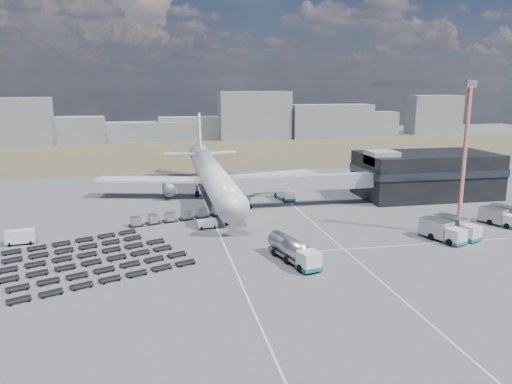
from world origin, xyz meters
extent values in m
plane|color=#565659|center=(0.00, 0.00, 0.00)|extent=(420.00, 420.00, 0.00)
cube|color=brown|center=(0.00, 110.00, 0.01)|extent=(420.00, 90.00, 0.01)
cube|color=silver|center=(-2.00, 5.00, 0.01)|extent=(0.25, 110.00, 0.01)
cube|color=silver|center=(16.00, 5.00, 0.01)|extent=(0.25, 110.00, 0.01)
cube|color=silver|center=(25.00, -8.00, 0.01)|extent=(40.00, 0.25, 0.01)
cube|color=black|center=(48.00, 24.00, 5.00)|extent=(30.00, 16.00, 10.00)
cube|color=#262D38|center=(48.00, 24.00, 6.20)|extent=(30.40, 16.40, 1.60)
cube|color=#939399|center=(36.00, 22.00, 9.50)|extent=(6.00, 6.00, 3.00)
cube|color=#939399|center=(18.10, 20.50, 5.10)|extent=(29.80, 3.00, 3.00)
cube|color=#939399|center=(4.70, 20.00, 5.10)|extent=(4.00, 3.60, 3.40)
cylinder|color=slate|center=(6.20, 20.50, 2.55)|extent=(0.70, 0.70, 5.10)
cylinder|color=black|center=(6.20, 20.50, 0.45)|extent=(1.40, 0.90, 1.40)
cylinder|color=white|center=(0.00, 30.00, 5.30)|extent=(5.60, 48.00, 5.60)
cone|color=white|center=(0.00, 3.50, 5.30)|extent=(5.60, 5.00, 5.60)
cone|color=white|center=(0.00, 58.00, 6.10)|extent=(5.60, 8.00, 5.60)
cube|color=black|center=(0.00, 5.50, 6.10)|extent=(2.20, 2.00, 0.80)
cube|color=white|center=(-13.00, 35.00, 4.10)|extent=(25.59, 11.38, 0.50)
cube|color=white|center=(13.00, 35.00, 4.10)|extent=(25.59, 11.38, 0.50)
cylinder|color=slate|center=(-9.50, 33.00, 2.40)|extent=(3.00, 5.00, 3.00)
cylinder|color=slate|center=(9.50, 33.00, 2.40)|extent=(3.00, 5.00, 3.00)
cube|color=white|center=(-5.50, 60.00, 6.50)|extent=(9.49, 5.63, 0.35)
cube|color=white|center=(5.50, 60.00, 6.50)|extent=(9.49, 5.63, 0.35)
cube|color=white|center=(0.00, 61.00, 11.80)|extent=(0.50, 9.06, 11.45)
cylinder|color=slate|center=(0.00, 9.00, 1.25)|extent=(0.50, 0.50, 2.50)
cylinder|color=slate|center=(-3.20, 34.00, 1.25)|extent=(0.60, 0.60, 2.50)
cylinder|color=slate|center=(3.20, 34.00, 1.25)|extent=(0.60, 0.60, 2.50)
cylinder|color=black|center=(0.00, 9.00, 0.50)|extent=(0.50, 1.20, 1.20)
cube|color=gray|center=(-57.15, 148.17, 5.76)|extent=(47.25, 12.00, 11.52)
cube|color=gray|center=(-18.84, 154.54, 4.19)|extent=(45.33, 12.00, 8.38)
cube|color=gray|center=(4.61, 156.06, 5.16)|extent=(29.64, 12.00, 10.31)
cube|color=gray|center=(33.43, 149.69, 10.97)|extent=(32.67, 12.00, 21.95)
cube|color=gray|center=(70.05, 148.20, 7.90)|extent=(38.55, 12.00, 15.80)
cube|color=gray|center=(98.67, 156.40, 5.85)|extent=(15.04, 12.00, 11.69)
cube|color=gray|center=(128.70, 157.33, 9.82)|extent=(26.33, 12.00, 19.63)
cube|color=white|center=(7.80, -15.85, 1.59)|extent=(3.22, 3.22, 2.52)
cube|color=#147470|center=(7.80, -15.85, 0.60)|extent=(3.36, 3.36, 0.55)
cylinder|color=#A6A6AA|center=(6.42, -10.65, 2.08)|extent=(4.76, 8.66, 2.74)
cube|color=slate|center=(6.42, -10.65, 0.82)|extent=(4.66, 8.63, 0.38)
cylinder|color=black|center=(6.84, -12.24, 0.55)|extent=(3.07, 1.90, 1.21)
cube|color=white|center=(-3.66, 8.00, 0.76)|extent=(3.60, 2.25, 1.53)
cube|color=white|center=(-33.98, 4.85, 1.16)|extent=(4.62, 2.63, 2.33)
cube|color=white|center=(15.65, 27.31, 1.70)|extent=(3.36, 6.64, 2.97)
cube|color=#147470|center=(15.65, 27.31, 0.48)|extent=(3.48, 6.76, 0.48)
cube|color=white|center=(34.27, -9.41, 1.44)|extent=(3.23, 3.16, 2.43)
cube|color=#147470|center=(34.27, -9.41, 0.50)|extent=(3.37, 3.30, 0.50)
cube|color=#A6A6AA|center=(32.94, -5.77, 1.88)|extent=(4.24, 5.69, 2.88)
cube|color=white|center=(37.81, -8.12, 1.44)|extent=(3.23, 3.16, 2.43)
cube|color=#147470|center=(37.81, -8.12, 0.50)|extent=(3.37, 3.30, 0.50)
cube|color=#A6A6AA|center=(36.48, -4.49, 1.88)|extent=(4.24, 5.69, 2.88)
cube|color=white|center=(49.56, -2.80, 1.29)|extent=(2.97, 2.92, 2.18)
cube|color=#147470|center=(49.56, -2.80, 0.45)|extent=(3.10, 3.05, 0.45)
cube|color=#A6A6AA|center=(48.14, 0.36, 1.68)|extent=(4.03, 5.12, 2.57)
cube|color=#A6A6AA|center=(51.21, 1.74, 1.68)|extent=(4.03, 5.12, 2.57)
cube|color=black|center=(-16.13, 11.45, 0.30)|extent=(2.95, 2.29, 0.18)
cube|color=#A6A6AA|center=(-16.13, 11.45, 1.14)|extent=(2.00, 2.00, 1.49)
cube|color=black|center=(-13.10, 12.40, 0.30)|extent=(2.95, 2.29, 0.18)
cube|color=#A6A6AA|center=(-13.10, 12.40, 1.14)|extent=(2.00, 2.00, 1.49)
cube|color=black|center=(-10.06, 13.35, 0.30)|extent=(2.95, 2.29, 0.18)
cube|color=#A6A6AA|center=(-10.06, 13.35, 1.14)|extent=(2.00, 2.00, 1.49)
cube|color=black|center=(-7.02, 14.31, 0.30)|extent=(2.95, 2.29, 0.18)
cube|color=#A6A6AA|center=(-7.02, 14.31, 1.14)|extent=(2.00, 2.00, 1.49)
cube|color=black|center=(-3.98, 15.26, 0.30)|extent=(2.95, 2.29, 0.18)
cube|color=#A6A6AA|center=(-3.98, 15.26, 1.14)|extent=(2.00, 2.00, 1.49)
cube|color=black|center=(-0.94, 16.21, 0.30)|extent=(2.95, 2.29, 0.18)
cube|color=#A6A6AA|center=(-0.94, 16.21, 1.14)|extent=(2.00, 2.00, 1.49)
cube|color=black|center=(-18.67, -14.00, 0.33)|extent=(23.95, 11.45, 0.66)
cube|color=black|center=(-20.20, -10.49, 0.33)|extent=(23.95, 11.45, 0.66)
cube|color=black|center=(-21.73, -6.98, 0.33)|extent=(23.95, 11.45, 0.66)
cube|color=black|center=(-23.26, -3.47, 0.33)|extent=(23.95, 11.45, 0.66)
cube|color=black|center=(-24.80, 0.04, 0.33)|extent=(20.60, 10.00, 0.66)
cube|color=black|center=(-26.33, 3.55, 0.33)|extent=(20.60, 10.00, 0.66)
cylinder|color=#B9361D|center=(37.85, -4.50, 12.46)|extent=(0.70, 0.70, 24.93)
cube|color=slate|center=(37.85, -4.50, 25.23)|extent=(2.46, 1.36, 1.20)
cube|color=#565659|center=(37.85, -4.50, 0.15)|extent=(1.99, 1.99, 0.30)
camera|label=1|loc=(-12.16, -77.63, 25.17)|focal=35.00mm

